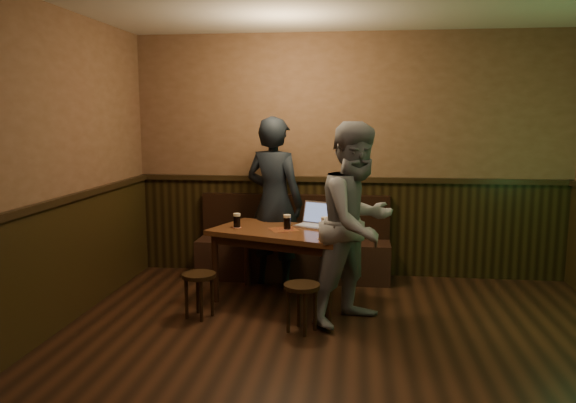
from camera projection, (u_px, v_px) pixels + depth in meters
The scene contains 12 objects.
room at pixel (342, 214), 3.80m from camera, with size 5.04×6.04×2.84m.
bench at pixel (293, 251), 6.48m from camera, with size 2.20×0.50×0.95m.
pub_table at pixel (284, 239), 5.59m from camera, with size 1.57×1.20×0.74m.
stool_left at pixel (199, 282), 5.18m from camera, with size 0.41×0.41×0.42m.
stool_right at pixel (302, 294), 4.84m from camera, with size 0.40×0.40×0.43m.
pint_left at pixel (237, 220), 5.67m from camera, with size 0.09×0.09×0.15m.
pint_mid at pixel (287, 222), 5.58m from camera, with size 0.10×0.10×0.15m.
pint_right at pixel (325, 225), 5.37m from camera, with size 0.11×0.11×0.17m.
laptop at pixel (315, 220), 5.75m from camera, with size 0.43×0.39×0.24m.
menu at pixel (331, 239), 5.12m from camera, with size 0.22×0.15×0.00m, color silver.
person_suit at pixel (274, 202), 6.12m from camera, with size 0.68×0.44×1.86m, color black.
person_grey at pixel (357, 224), 5.00m from camera, with size 0.88×0.69×1.81m, color gray.
Camera 1 is at (0.10, -3.54, 1.86)m, focal length 35.00 mm.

